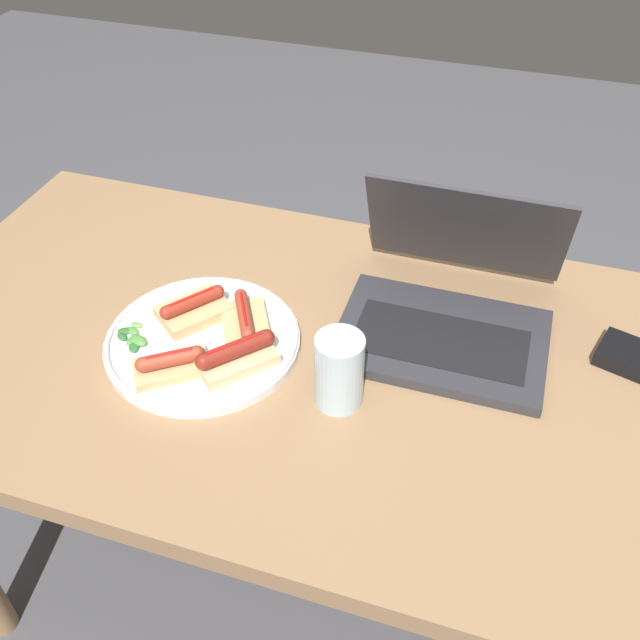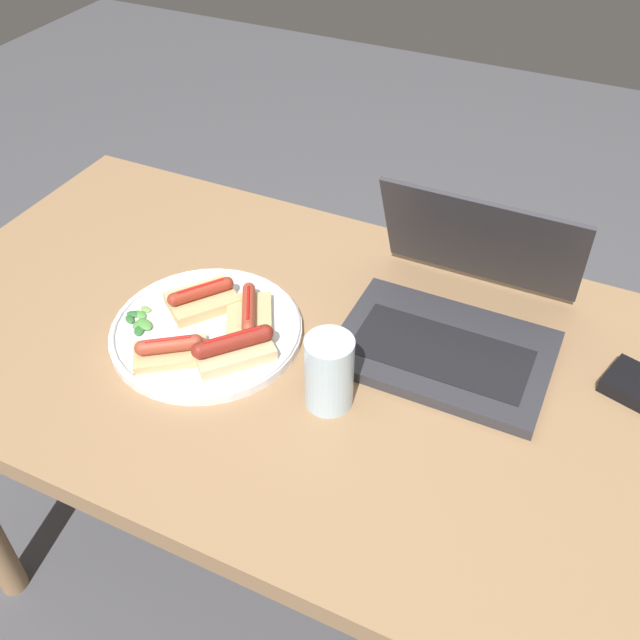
{
  "view_description": "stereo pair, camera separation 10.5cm",
  "coord_description": "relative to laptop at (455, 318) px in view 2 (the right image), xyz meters",
  "views": [
    {
      "loc": [
        0.18,
        -0.74,
        1.46
      ],
      "look_at": [
        -0.06,
        0.01,
        0.77
      ],
      "focal_mm": 40.0,
      "sensor_mm": 36.0,
      "label": 1
    },
    {
      "loc": [
        0.28,
        -0.7,
        1.46
      ],
      "look_at": [
        -0.06,
        0.01,
        0.77
      ],
      "focal_mm": 40.0,
      "sensor_mm": 36.0,
      "label": 2
    }
  ],
  "objects": [
    {
      "name": "salad_pile",
      "position": [
        -0.45,
        -0.19,
        -0.02
      ],
      "size": [
        0.06,
        0.07,
        0.01
      ],
      "color": "#4C8E3D",
      "rests_on": "plate"
    },
    {
      "name": "sausage_toast_right",
      "position": [
        -0.3,
        -0.12,
        -0.01
      ],
      "size": [
        0.11,
        0.12,
        0.04
      ],
      "rotation": [
        0.0,
        0.0,
        5.22
      ],
      "color": "tan",
      "rests_on": "plate"
    },
    {
      "name": "laptop",
      "position": [
        0.0,
        0.0,
        0.0
      ],
      "size": [
        0.32,
        0.31,
        0.21
      ],
      "color": "#2D2D33",
      "rests_on": "desk"
    },
    {
      "name": "ground_plane",
      "position": [
        -0.12,
        -0.12,
        -0.75
      ],
      "size": [
        6.0,
        6.0,
        0.0
      ],
      "primitive_type": "plane",
      "color": "#4C4C51"
    },
    {
      "name": "sausage_toast_middle",
      "position": [
        -0.38,
        -0.12,
        -0.01
      ],
      "size": [
        0.12,
        0.13,
        0.04
      ],
      "rotation": [
        0.0,
        0.0,
        0.92
      ],
      "color": "tan",
      "rests_on": "plate"
    },
    {
      "name": "plate",
      "position": [
        -0.35,
        -0.16,
        -0.03
      ],
      "size": [
        0.3,
        0.3,
        0.02
      ],
      "color": "silver",
      "rests_on": "desk"
    },
    {
      "name": "sausage_toast_left",
      "position": [
        -0.36,
        -0.24,
        -0.01
      ],
      "size": [
        0.12,
        0.11,
        0.04
      ],
      "rotation": [
        0.0,
        0.0,
        3.76
      ],
      "color": "tan",
      "rests_on": "plate"
    },
    {
      "name": "drinking_glass",
      "position": [
        -0.12,
        -0.2,
        0.02
      ],
      "size": [
        0.07,
        0.07,
        0.11
      ],
      "color": "silver",
      "rests_on": "desk"
    },
    {
      "name": "sausage_toast_extra",
      "position": [
        -0.27,
        -0.2,
        -0.01
      ],
      "size": [
        0.12,
        0.13,
        0.05
      ],
      "rotation": [
        0.0,
        0.0,
        3.98
      ],
      "color": "#D6B784",
      "rests_on": "plate"
    },
    {
      "name": "desk",
      "position": [
        -0.12,
        -0.12,
        -0.12
      ],
      "size": [
        1.48,
        0.72,
        0.71
      ],
      "color": "#93704C",
      "rests_on": "ground_plane"
    }
  ]
}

